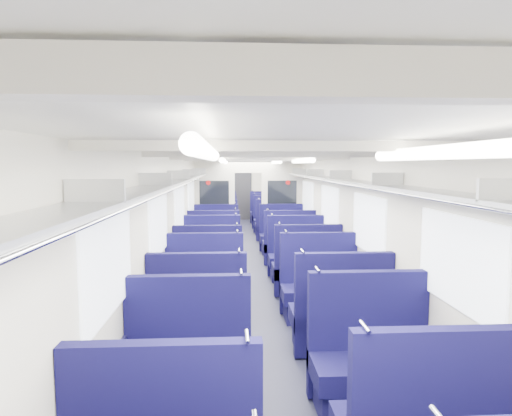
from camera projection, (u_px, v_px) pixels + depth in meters
name	position (u px, v px, depth m)	size (l,w,h in m)	color
floor	(254.00, 275.00, 8.73)	(2.80, 18.00, 0.01)	black
ceiling	(254.00, 157.00, 8.50)	(2.80, 18.00, 0.01)	silver
wall_left	(182.00, 217.00, 8.54)	(0.02, 18.00, 2.35)	beige
dado_left	(184.00, 259.00, 8.62)	(0.03, 17.90, 0.70)	#121036
wall_right	(323.00, 216.00, 8.70)	(0.02, 18.00, 2.35)	beige
dado_right	(322.00, 257.00, 8.78)	(0.03, 17.90, 0.70)	#121036
wall_far	(242.00, 190.00, 17.56)	(2.80, 0.02, 2.35)	beige
luggage_rack_left	(191.00, 177.00, 8.47)	(0.36, 17.40, 0.18)	#B2B5BA
luggage_rack_right	(315.00, 176.00, 8.61)	(0.36, 17.40, 0.18)	#B2B5BA
windows	(255.00, 207.00, 8.14)	(2.78, 15.60, 0.75)	white
ceiling_fittings	(254.00, 160.00, 8.25)	(2.70, 16.06, 0.11)	beige
end_door	(242.00, 195.00, 17.52)	(0.75, 0.06, 2.00)	black
bulkhead	(248.00, 202.00, 11.28)	(2.80, 0.10, 2.35)	beige
seat_6	(187.00, 373.00, 3.81)	(1.13, 0.62, 1.25)	#0F0D41
seat_7	(372.00, 365.00, 3.95)	(1.13, 0.62, 1.25)	#0F0D41
seat_8	(199.00, 320.00, 5.10)	(1.13, 0.62, 1.25)	#0F0D41
seat_9	(340.00, 320.00, 5.12)	(1.13, 0.62, 1.25)	#0F0D41
seat_10	(204.00, 292.00, 6.22)	(1.13, 0.62, 1.25)	#0F0D41
seat_11	(320.00, 291.00, 6.26)	(1.13, 0.62, 1.25)	#0F0D41
seat_12	(208.00, 273.00, 7.32)	(1.13, 0.62, 1.25)	#0F0D41
seat_13	(306.00, 272.00, 7.41)	(1.13, 0.62, 1.25)	#0F0D41
seat_14	(211.00, 259.00, 8.45)	(1.13, 0.62, 1.25)	#0F0D41
seat_15	(297.00, 259.00, 8.43)	(1.13, 0.62, 1.25)	#0F0D41
seat_16	(214.00, 247.00, 9.66)	(1.13, 0.62, 1.25)	#0F0D41
seat_17	(289.00, 247.00, 9.68)	(1.13, 0.62, 1.25)	#0F0D41
seat_18	(216.00, 238.00, 10.81)	(1.13, 0.62, 1.25)	#0F0D41
seat_19	(282.00, 238.00, 10.92)	(1.13, 0.62, 1.25)	#0F0D41
seat_20	(218.00, 227.00, 12.69)	(1.13, 0.62, 1.25)	#0F0D41
seat_21	(275.00, 227.00, 12.72)	(1.13, 0.62, 1.25)	#0F0D41
seat_22	(219.00, 222.00, 13.95)	(1.13, 0.62, 1.25)	#0F0D41
seat_23	(271.00, 222.00, 13.92)	(1.13, 0.62, 1.25)	#0F0D41
seat_24	(220.00, 218.00, 15.05)	(1.13, 0.62, 1.25)	#0F0D41
seat_25	(268.00, 217.00, 15.11)	(1.13, 0.62, 1.25)	#0F0D41
seat_26	(221.00, 214.00, 16.16)	(1.13, 0.62, 1.25)	#0F0D41
seat_27	(265.00, 214.00, 16.25)	(1.13, 0.62, 1.25)	#0F0D41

